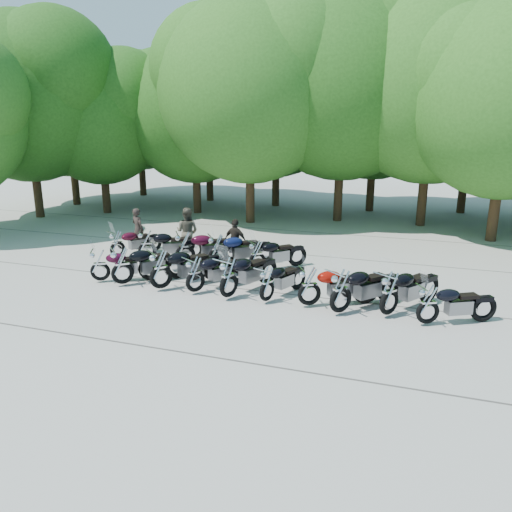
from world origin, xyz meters
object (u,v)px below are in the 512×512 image
(motorcycle_1, at_px, (122,265))
(motorcycle_11, at_px, (147,244))
(motorcycle_2, at_px, (161,268))
(rider_1, at_px, (187,232))
(motorcycle_12, at_px, (185,247))
(motorcycle_5, at_px, (267,283))
(motorcycle_3, at_px, (195,273))
(motorcycle_9, at_px, (428,303))
(motorcycle_6, at_px, (310,285))
(rider_0, at_px, (138,229))
(motorcycle_10, at_px, (117,243))
(motorcycle_0, at_px, (100,264))
(motorcycle_7, at_px, (341,290))
(motorcycle_14, at_px, (257,254))
(rider_2, at_px, (236,241))
(motorcycle_13, at_px, (217,249))
(motorcycle_8, at_px, (390,292))
(motorcycle_4, at_px, (229,276))

(motorcycle_1, height_order, motorcycle_11, motorcycle_1)
(motorcycle_2, relative_size, rider_1, 1.37)
(motorcycle_12, bearing_deg, motorcycle_5, -156.90)
(motorcycle_3, bearing_deg, motorcycle_9, -150.01)
(motorcycle_5, height_order, motorcycle_6, motorcycle_6)
(motorcycle_11, distance_m, rider_0, 1.82)
(motorcycle_3, xyz_separation_m, motorcycle_10, (-4.44, 2.62, -0.05))
(motorcycle_0, xyz_separation_m, motorcycle_5, (5.60, -0.04, -0.02))
(motorcycle_7, distance_m, motorcycle_14, 4.46)
(motorcycle_7, height_order, motorcycle_9, motorcycle_7)
(rider_0, bearing_deg, rider_2, -163.67)
(motorcycle_0, xyz_separation_m, motorcycle_2, (2.23, -0.07, 0.11))
(rider_0, bearing_deg, motorcycle_13, -175.67)
(motorcycle_9, distance_m, rider_2, 7.68)
(motorcycle_2, distance_m, motorcycle_13, 2.84)
(motorcycle_8, distance_m, rider_0, 10.79)
(motorcycle_0, bearing_deg, motorcycle_10, -5.40)
(motorcycle_2, bearing_deg, rider_2, -67.62)
(motorcycle_3, relative_size, motorcycle_8, 0.92)
(motorcycle_0, xyz_separation_m, motorcycle_8, (8.98, -0.02, 0.09))
(motorcycle_13, distance_m, motorcycle_14, 1.46)
(motorcycle_10, xyz_separation_m, rider_2, (4.40, 0.90, 0.21))
(motorcycle_11, xyz_separation_m, rider_1, (1.04, 1.23, 0.27))
(motorcycle_6, distance_m, rider_1, 6.85)
(motorcycle_7, relative_size, motorcycle_14, 1.13)
(motorcycle_3, xyz_separation_m, motorcycle_6, (3.48, -0.02, 0.01))
(motorcycle_2, relative_size, motorcycle_7, 1.02)
(motorcycle_3, bearing_deg, motorcycle_7, -150.91)
(motorcycle_11, bearing_deg, motorcycle_14, -115.08)
(motorcycle_5, xyz_separation_m, motorcycle_11, (-5.44, 2.68, 0.07))
(motorcycle_3, relative_size, motorcycle_11, 0.97)
(motorcycle_9, bearing_deg, motorcycle_8, 44.80)
(motorcycle_9, bearing_deg, motorcycle_3, 58.87)
(motorcycle_10, bearing_deg, motorcycle_2, 172.17)
(motorcycle_4, relative_size, motorcycle_8, 1.00)
(motorcycle_14, relative_size, rider_0, 1.31)
(motorcycle_5, distance_m, motorcycle_11, 6.06)
(motorcycle_12, height_order, motorcycle_13, motorcycle_12)
(motorcycle_9, bearing_deg, motorcycle_5, 57.94)
(motorcycle_6, relative_size, motorcycle_13, 0.96)
(motorcycle_6, height_order, motorcycle_8, motorcycle_8)
(motorcycle_10, bearing_deg, motorcycle_1, 157.35)
(motorcycle_8, height_order, motorcycle_12, motorcycle_12)
(motorcycle_3, distance_m, motorcycle_6, 3.48)
(motorcycle_12, distance_m, rider_0, 3.17)
(motorcycle_13, bearing_deg, motorcycle_8, -151.85)
(motorcycle_1, relative_size, motorcycle_8, 1.00)
(motorcycle_3, relative_size, rider_0, 1.35)
(motorcycle_3, distance_m, motorcycle_7, 4.40)
(motorcycle_11, relative_size, rider_0, 1.38)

